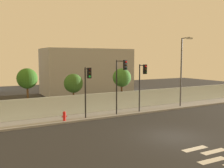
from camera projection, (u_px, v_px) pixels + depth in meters
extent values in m
plane|color=#272727|center=(174.00, 137.00, 17.54)|extent=(80.00, 80.00, 0.00)
cube|color=gray|center=(115.00, 113.00, 24.69)|extent=(36.00, 2.40, 0.15)
cube|color=silver|center=(109.00, 101.00, 25.72)|extent=(36.00, 0.18, 1.80)
cube|color=silver|center=(212.00, 160.00, 13.46)|extent=(1.82, 0.51, 0.01)
cube|color=silver|center=(214.00, 151.00, 14.76)|extent=(1.81, 0.47, 0.01)
cube|color=silver|center=(195.00, 149.00, 15.20)|extent=(1.80, 0.45, 0.01)
cylinder|color=black|center=(117.00, 87.00, 23.74)|extent=(0.12, 0.12, 5.10)
cylinder|color=black|center=(121.00, 61.00, 23.09)|extent=(0.34, 1.10, 0.08)
cube|color=black|center=(125.00, 65.00, 22.71)|extent=(0.38, 0.28, 0.90)
sphere|color=red|center=(126.00, 62.00, 22.60)|extent=(0.18, 0.18, 0.18)
sphere|color=#33260A|center=(126.00, 65.00, 22.63)|extent=(0.18, 0.18, 0.18)
sphere|color=black|center=(126.00, 68.00, 22.66)|extent=(0.18, 0.18, 0.18)
cylinder|color=black|center=(85.00, 93.00, 22.27)|extent=(0.12, 0.12, 4.46)
cylinder|color=black|center=(87.00, 69.00, 21.71)|extent=(0.10, 0.83, 0.08)
cube|color=black|center=(89.00, 73.00, 21.39)|extent=(0.34, 0.21, 0.90)
sphere|color=black|center=(90.00, 70.00, 21.26)|extent=(0.18, 0.18, 0.18)
sphere|color=#33260A|center=(90.00, 73.00, 21.28)|extent=(0.18, 0.18, 0.18)
sphere|color=#19F24C|center=(90.00, 77.00, 21.31)|extent=(0.18, 0.18, 0.18)
cylinder|color=black|center=(139.00, 88.00, 25.00)|extent=(0.12, 0.12, 4.66)
cylinder|color=black|center=(142.00, 65.00, 24.38)|extent=(0.10, 0.90, 0.08)
cube|color=black|center=(145.00, 69.00, 24.02)|extent=(0.34, 0.21, 0.90)
sphere|color=red|center=(146.00, 66.00, 23.89)|extent=(0.18, 0.18, 0.18)
sphere|color=#33260A|center=(146.00, 69.00, 23.92)|extent=(0.18, 0.18, 0.18)
sphere|color=black|center=(146.00, 72.00, 23.95)|extent=(0.18, 0.18, 0.18)
cylinder|color=#4C4C51|center=(181.00, 72.00, 27.72)|extent=(0.16, 0.16, 7.43)
cylinder|color=#4C4C51|center=(186.00, 38.00, 26.61)|extent=(0.49, 1.50, 0.10)
cube|color=beige|center=(190.00, 38.00, 25.88)|extent=(0.64, 0.39, 0.16)
cylinder|color=red|center=(64.00, 117.00, 21.44)|extent=(0.24, 0.24, 0.63)
sphere|color=red|center=(64.00, 113.00, 21.40)|extent=(0.26, 0.26, 0.26)
cylinder|color=red|center=(62.00, 117.00, 21.35)|extent=(0.10, 0.09, 0.09)
cylinder|color=red|center=(66.00, 116.00, 21.51)|extent=(0.10, 0.09, 0.09)
cylinder|color=brown|center=(28.00, 101.00, 22.96)|extent=(0.18, 0.18, 3.09)
sphere|color=#30661E|center=(27.00, 78.00, 22.75)|extent=(1.84, 1.84, 1.84)
cylinder|color=brown|center=(74.00, 101.00, 25.06)|extent=(0.16, 0.16, 2.45)
sphere|color=#346225|center=(73.00, 83.00, 24.89)|extent=(1.87, 1.87, 1.87)
cylinder|color=brown|center=(122.00, 95.00, 27.68)|extent=(0.22, 0.22, 2.78)
sphere|color=#3A772D|center=(122.00, 78.00, 27.48)|extent=(2.00, 2.00, 2.00)
cube|color=#A6A6A6|center=(87.00, 71.00, 39.42)|extent=(13.45, 6.00, 6.83)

